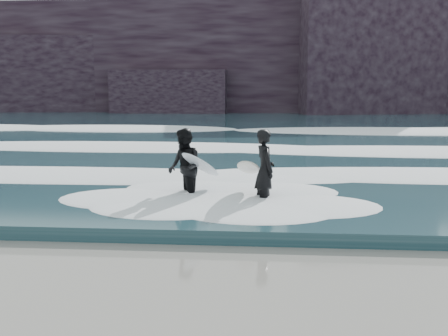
% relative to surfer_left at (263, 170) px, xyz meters
% --- Properties ---
extents(ground, '(120.00, 120.00, 0.00)m').
position_rel_surfer_left_xyz_m(ground, '(-0.67, -6.15, -0.99)').
color(ground, '#7B5950').
rests_on(ground, ground).
extents(sea, '(90.00, 52.00, 0.30)m').
position_rel_surfer_left_xyz_m(sea, '(-0.67, 22.85, -0.84)').
color(sea, '#1E3E46').
rests_on(sea, ground).
extents(headland, '(70.00, 9.00, 10.00)m').
position_rel_surfer_left_xyz_m(headland, '(-0.67, 39.85, 4.01)').
color(headland, black).
rests_on(headland, ground).
extents(foam_near, '(60.00, 3.20, 0.20)m').
position_rel_surfer_left_xyz_m(foam_near, '(-0.67, 2.85, -0.59)').
color(foam_near, white).
rests_on(foam_near, sea).
extents(foam_mid, '(60.00, 4.00, 0.24)m').
position_rel_surfer_left_xyz_m(foam_mid, '(-0.67, 9.85, -0.57)').
color(foam_mid, white).
rests_on(foam_mid, sea).
extents(foam_far, '(60.00, 4.80, 0.30)m').
position_rel_surfer_left_xyz_m(foam_far, '(-0.67, 18.85, -0.54)').
color(foam_far, white).
rests_on(foam_far, sea).
extents(surfer_left, '(1.04, 1.95, 1.97)m').
position_rel_surfer_left_xyz_m(surfer_left, '(0.00, 0.00, 0.00)').
color(surfer_left, black).
rests_on(surfer_left, ground).
extents(surfer_right, '(1.50, 1.86, 1.96)m').
position_rel_surfer_left_xyz_m(surfer_right, '(-1.93, 0.23, -0.01)').
color(surfer_right, black).
rests_on(surfer_right, ground).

